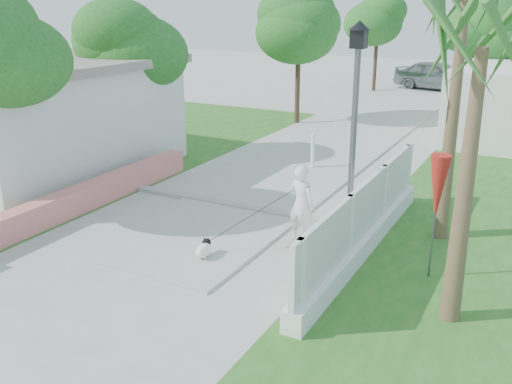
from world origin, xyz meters
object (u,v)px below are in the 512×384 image
Objects in this scene: bollard at (313,150)px; parked_car at (438,76)px; dog at (204,249)px; patio_umbrella at (438,189)px; skateboarder at (262,214)px; street_lamp at (354,126)px.

parked_car is (0.07, 17.78, 0.22)m from bollard.
bollard is at bearing 78.82° from dog.
patio_umbrella is 1.30× the size of skateboarder.
bollard is 0.23× the size of parked_car.
dog is 24.61m from parked_car.
dog is (-2.12, -2.31, -2.21)m from street_lamp.
parked_car reaches higher than dog.
street_lamp is at bearing 31.43° from dog.
patio_umbrella reaches higher than skateboarder.
street_lamp is 3.84m from dog.
street_lamp is 1.93× the size of patio_umbrella.
street_lamp reaches higher than parked_car.
bollard is (-2.70, 4.50, -1.84)m from street_lamp.
bollard is 1.95× the size of dog.
bollard is at bearing 129.91° from patio_umbrella.
patio_umbrella is 4.11× the size of dog.
street_lamp reaches higher than dog.
parked_car is at bearing 96.73° from street_lamp.
skateboarder is (-3.27, -0.31, -0.94)m from patio_umbrella.
skateboarder is at bearing -174.56° from patio_umbrella.
street_lamp is 2.52× the size of skateboarder.
parked_car reaches higher than bollard.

